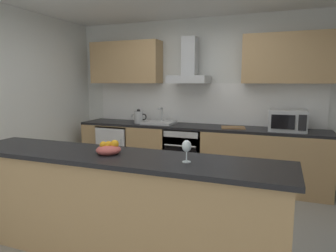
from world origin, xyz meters
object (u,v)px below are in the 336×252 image
Objects in this scene: range_hood at (189,69)px; kettle at (139,117)px; microwave at (288,121)px; fruit_bowl at (109,149)px; wine_glass at (187,147)px; refrigerator at (119,149)px; oven at (186,153)px; sink at (159,122)px; chopping_board at (233,127)px.

kettle is at bearing -168.71° from range_hood.
microwave is at bearing 0.14° from kettle.
fruit_bowl is at bearing -70.02° from kettle.
wine_glass is (1.53, -2.24, 0.07)m from kettle.
wine_glass is at bearing -108.91° from microwave.
refrigerator is 2.94× the size of kettle.
wine_glass reaches higher than oven.
sink is 0.36m from kettle.
chopping_board is at bearing -1.84° from oven.
range_hood is 3.27× the size of fruit_bowl.
microwave is at bearing -1.14° from sink.
kettle is at bearing -179.63° from chopping_board.
sink is 0.99m from range_hood.
kettle is 2.71m from wine_glass.
sink is at bearing 1.03° from refrigerator.
kettle is at bearing -179.86° from microwave.
microwave is at bearing -6.06° from range_hood.
range_hood reaches higher than refrigerator.
oven is at bearing -90.00° from range_hood.
sink is 2.81× the size of wine_glass.
range_hood is at bearing 90.00° from oven.
fruit_bowl is 2.35m from chopping_board.
wine_glass is at bearing -55.56° from kettle.
kettle is at bearing -4.29° from refrigerator.
refrigerator is at bearing 175.71° from kettle.
oven is 2.46m from wine_glass.
chopping_board is (0.02, 2.25, -0.16)m from wine_glass.
fruit_bowl is at bearing -90.36° from oven.
oven is 0.94× the size of refrigerator.
sink reaches higher than oven.
sink is 0.69× the size of range_hood.
kettle is 2.35m from fruit_bowl.
wine_glass is at bearing -72.51° from oven.
sink is 2.30m from fruit_bowl.
microwave is 0.76m from chopping_board.
range_hood is (0.00, 0.13, 1.33)m from oven.
kettle reaches higher than refrigerator.
range_hood is (0.82, 0.16, 0.78)m from kettle.
fruit_bowl is (0.80, -2.21, -0.01)m from kettle.
kettle is at bearing -177.64° from oven.
microwave is 1.73× the size of kettle.
kettle is (-0.35, -0.04, 0.08)m from sink.
refrigerator is 3.06m from wine_glass.
range_hood reaches higher than microwave.
range_hood is (0.47, 0.12, 0.86)m from sink.
chopping_board is at bearing 89.46° from wine_glass.
oven is at bearing 178.16° from chopping_board.
kettle is at bearing -172.70° from sink.
microwave reaches higher than chopping_board.
sink is 1.47× the size of chopping_board.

